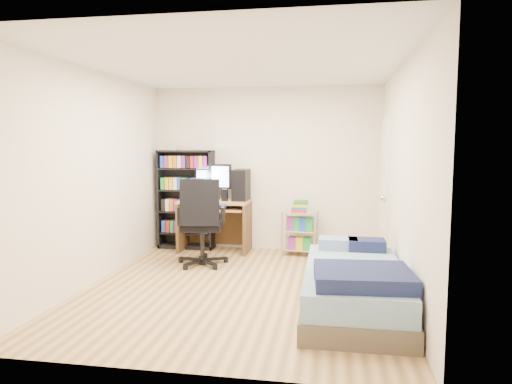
% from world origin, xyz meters
% --- Properties ---
extents(room, '(3.58, 4.08, 2.58)m').
position_xyz_m(room, '(0.00, 0.00, 1.25)').
color(room, tan).
rests_on(room, ground).
extents(media_shelf, '(0.87, 0.29, 1.61)m').
position_xyz_m(media_shelf, '(-1.24, 1.84, 0.79)').
color(media_shelf, black).
rests_on(media_shelf, room).
extents(computer_desk, '(1.06, 0.61, 1.33)m').
position_xyz_m(computer_desk, '(-0.64, 1.75, 0.72)').
color(computer_desk, tan).
rests_on(computer_desk, room).
extents(office_chair, '(0.81, 0.81, 1.19)m').
position_xyz_m(office_chair, '(-0.71, 0.86, 0.38)').
color(office_chair, black).
rests_on(office_chair, room).
extents(wire_cart, '(0.53, 0.41, 0.80)m').
position_xyz_m(wire_cart, '(0.56, 1.68, 0.52)').
color(wire_cart, silver).
rests_on(wire_cart, room).
extents(bed, '(0.98, 1.95, 0.56)m').
position_xyz_m(bed, '(1.25, -0.51, 0.25)').
color(bed, brown).
rests_on(bed, room).
extents(door, '(0.12, 0.80, 2.00)m').
position_xyz_m(door, '(1.72, 1.35, 1.00)').
color(door, silver).
rests_on(door, room).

